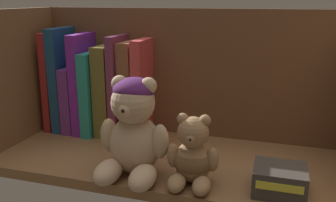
{
  "coord_description": "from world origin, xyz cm",
  "views": [
    {
      "loc": [
        20.15,
        -64.48,
        32.86
      ],
      "look_at": [
        0.39,
        0.0,
        13.72
      ],
      "focal_mm": 39.0,
      "sensor_mm": 36.0,
      "label": 1
    }
  ],
  "objects_px": {
    "book_4": "(98,91)",
    "teddy_bear_larger": "(133,130)",
    "teddy_bear_smaller": "(193,157)",
    "book_1": "(67,78)",
    "book_2": "(78,97)",
    "book_6": "(121,85)",
    "book_0": "(58,80)",
    "book_8": "(144,88)",
    "small_product_box": "(279,180)",
    "book_3": "(87,82)",
    "book_5": "(110,89)",
    "book_7": "(132,89)"
  },
  "relations": [
    {
      "from": "book_4",
      "to": "teddy_bear_larger",
      "type": "bearing_deg",
      "value": -48.81
    },
    {
      "from": "teddy_bear_smaller",
      "to": "book_1",
      "type": "bearing_deg",
      "value": 151.5
    },
    {
      "from": "book_2",
      "to": "book_6",
      "type": "bearing_deg",
      "value": -0.0
    },
    {
      "from": "book_2",
      "to": "book_0",
      "type": "bearing_deg",
      "value": -180.0
    },
    {
      "from": "book_6",
      "to": "book_8",
      "type": "bearing_deg",
      "value": 0.0
    },
    {
      "from": "book_2",
      "to": "book_6",
      "type": "height_order",
      "value": "book_6"
    },
    {
      "from": "small_product_box",
      "to": "teddy_bear_smaller",
      "type": "bearing_deg",
      "value": -175.8
    },
    {
      "from": "book_3",
      "to": "teddy_bear_larger",
      "type": "height_order",
      "value": "book_3"
    },
    {
      "from": "book_8",
      "to": "book_5",
      "type": "bearing_deg",
      "value": 180.0
    },
    {
      "from": "book_6",
      "to": "teddy_bear_larger",
      "type": "relative_size",
      "value": 1.28
    },
    {
      "from": "book_4",
      "to": "book_1",
      "type": "bearing_deg",
      "value": 180.0
    },
    {
      "from": "teddy_bear_smaller",
      "to": "small_product_box",
      "type": "bearing_deg",
      "value": 4.2
    },
    {
      "from": "book_6",
      "to": "teddy_bear_larger",
      "type": "xyz_separation_m",
      "value": [
        0.11,
        -0.19,
        -0.03
      ]
    },
    {
      "from": "teddy_bear_larger",
      "to": "teddy_bear_smaller",
      "type": "xyz_separation_m",
      "value": [
        0.11,
        -0.0,
        -0.04
      ]
    },
    {
      "from": "small_product_box",
      "to": "book_7",
      "type": "bearing_deg",
      "value": 150.98
    },
    {
      "from": "book_7",
      "to": "teddy_bear_smaller",
      "type": "distance_m",
      "value": 0.28
    },
    {
      "from": "book_0",
      "to": "teddy_bear_smaller",
      "type": "bearing_deg",
      "value": -26.99
    },
    {
      "from": "book_3",
      "to": "small_product_box",
      "type": "height_order",
      "value": "book_3"
    },
    {
      "from": "book_1",
      "to": "book_3",
      "type": "bearing_deg",
      "value": -0.0
    },
    {
      "from": "book_7",
      "to": "small_product_box",
      "type": "xyz_separation_m",
      "value": [
        0.33,
        -0.18,
        -0.09
      ]
    },
    {
      "from": "small_product_box",
      "to": "book_0",
      "type": "bearing_deg",
      "value": 160.68
    },
    {
      "from": "book_0",
      "to": "book_1",
      "type": "height_order",
      "value": "book_1"
    },
    {
      "from": "book_0",
      "to": "book_6",
      "type": "bearing_deg",
      "value": 0.0
    },
    {
      "from": "book_2",
      "to": "book_4",
      "type": "distance_m",
      "value": 0.06
    },
    {
      "from": "book_5",
      "to": "book_1",
      "type": "bearing_deg",
      "value": 180.0
    },
    {
      "from": "book_5",
      "to": "teddy_bear_larger",
      "type": "height_order",
      "value": "book_5"
    },
    {
      "from": "book_0",
      "to": "book_5",
      "type": "height_order",
      "value": "book_0"
    },
    {
      "from": "small_product_box",
      "to": "book_8",
      "type": "bearing_deg",
      "value": 148.71
    },
    {
      "from": "book_0",
      "to": "book_2",
      "type": "distance_m",
      "value": 0.07
    },
    {
      "from": "book_5",
      "to": "book_3",
      "type": "bearing_deg",
      "value": -180.0
    },
    {
      "from": "book_1",
      "to": "small_product_box",
      "type": "bearing_deg",
      "value": -20.16
    },
    {
      "from": "book_6",
      "to": "small_product_box",
      "type": "xyz_separation_m",
      "value": [
        0.36,
        -0.18,
        -0.09
      ]
    },
    {
      "from": "book_0",
      "to": "teddy_bear_larger",
      "type": "bearing_deg",
      "value": -35.15
    },
    {
      "from": "teddy_bear_larger",
      "to": "small_product_box",
      "type": "relative_size",
      "value": 2.13
    },
    {
      "from": "book_5",
      "to": "teddy_bear_larger",
      "type": "distance_m",
      "value": 0.24
    },
    {
      "from": "book_0",
      "to": "book_2",
      "type": "height_order",
      "value": "book_0"
    },
    {
      "from": "book_0",
      "to": "book_3",
      "type": "bearing_deg",
      "value": -0.0
    },
    {
      "from": "book_3",
      "to": "book_7",
      "type": "distance_m",
      "value": 0.11
    },
    {
      "from": "book_2",
      "to": "teddy_bear_larger",
      "type": "height_order",
      "value": "teddy_bear_larger"
    },
    {
      "from": "book_3",
      "to": "small_product_box",
      "type": "bearing_deg",
      "value": -22.43
    },
    {
      "from": "book_6",
      "to": "teddy_bear_larger",
      "type": "bearing_deg",
      "value": -60.83
    },
    {
      "from": "book_8",
      "to": "small_product_box",
      "type": "distance_m",
      "value": 0.37
    },
    {
      "from": "book_3",
      "to": "teddy_bear_larger",
      "type": "xyz_separation_m",
      "value": [
        0.2,
        -0.19,
        -0.03
      ]
    },
    {
      "from": "book_0",
      "to": "small_product_box",
      "type": "xyz_separation_m",
      "value": [
        0.53,
        -0.18,
        -0.09
      ]
    },
    {
      "from": "book_8",
      "to": "book_1",
      "type": "bearing_deg",
      "value": 180.0
    },
    {
      "from": "book_7",
      "to": "teddy_bear_smaller",
      "type": "height_order",
      "value": "book_7"
    },
    {
      "from": "book_1",
      "to": "book_7",
      "type": "bearing_deg",
      "value": 0.0
    },
    {
      "from": "book_5",
      "to": "book_6",
      "type": "bearing_deg",
      "value": 0.0
    },
    {
      "from": "book_5",
      "to": "book_6",
      "type": "distance_m",
      "value": 0.03
    },
    {
      "from": "book_1",
      "to": "book_2",
      "type": "relative_size",
      "value": 1.58
    }
  ]
}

